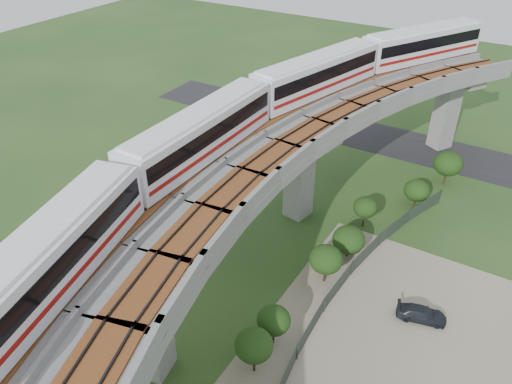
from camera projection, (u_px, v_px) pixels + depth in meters
ground at (231, 273)px, 41.51m from camera, size 160.00×160.00×0.00m
dirt_lot at (385, 362)px, 34.01m from camera, size 18.00×26.00×0.04m
asphalt_road at (362, 134)px, 63.01m from camera, size 60.00×8.00×0.03m
viaduct at (273, 195)px, 34.90m from camera, size 19.58×73.98×11.40m
metro_train at (281, 109)px, 39.30m from camera, size 13.88×60.92×3.64m
fence at (340, 311)px, 36.88m from camera, size 3.87×38.73×1.50m
tree_0 at (448, 164)px, 51.71m from camera, size 2.99×2.99×3.80m
tree_1 at (417, 190)px, 48.86m from camera, size 2.51×2.51×2.81m
tree_2 at (365, 207)px, 45.75m from camera, size 2.25×2.25×3.08m
tree_3 at (349, 240)px, 42.28m from camera, size 2.79×2.79×2.99m
tree_4 at (326, 259)px, 39.38m from camera, size 2.68×2.68×3.47m
tree_5 at (274, 320)px, 34.17m from camera, size 2.37×2.37×3.27m
tree_6 at (254, 345)px, 32.06m from camera, size 2.53×2.53×3.60m
car_dark at (421, 314)px, 36.93m from camera, size 3.90×2.36×1.06m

